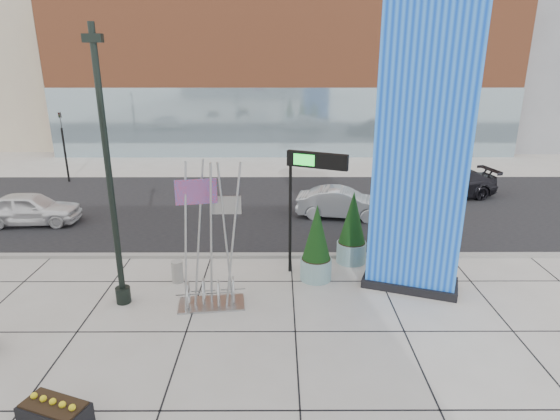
{
  "coord_description": "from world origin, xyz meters",
  "views": [
    {
      "loc": [
        0.54,
        -12.12,
        7.24
      ],
      "look_at": [
        0.59,
        2.0,
        2.53
      ],
      "focal_mm": 30.0,
      "sensor_mm": 36.0,
      "label": 1
    }
  ],
  "objects_px": {
    "concrete_bollard": "(177,272)",
    "lamp_post": "(112,200)",
    "blue_pylon": "(423,142)",
    "overhead_street_sign": "(313,169)",
    "car_silver_mid": "(342,203)",
    "public_art_sculpture": "(210,270)",
    "car_white_west": "(30,209)"
  },
  "relations": [
    {
      "from": "concrete_bollard",
      "to": "lamp_post",
      "type": "bearing_deg",
      "value": -135.32
    },
    {
      "from": "blue_pylon",
      "to": "lamp_post",
      "type": "xyz_separation_m",
      "value": [
        -9.05,
        -1.01,
        -1.49
      ]
    },
    {
      "from": "overhead_street_sign",
      "to": "car_silver_mid",
      "type": "height_order",
      "value": "overhead_street_sign"
    },
    {
      "from": "blue_pylon",
      "to": "public_art_sculpture",
      "type": "height_order",
      "value": "blue_pylon"
    },
    {
      "from": "public_art_sculpture",
      "to": "car_white_west",
      "type": "bearing_deg",
      "value": 134.98
    },
    {
      "from": "car_silver_mid",
      "to": "concrete_bollard",
      "type": "bearing_deg",
      "value": 145.88
    },
    {
      "from": "concrete_bollard",
      "to": "overhead_street_sign",
      "type": "bearing_deg",
      "value": 10.05
    },
    {
      "from": "public_art_sculpture",
      "to": "concrete_bollard",
      "type": "distance_m",
      "value": 2.19
    },
    {
      "from": "concrete_bollard",
      "to": "overhead_street_sign",
      "type": "xyz_separation_m",
      "value": [
        4.5,
        0.8,
        3.32
      ]
    },
    {
      "from": "lamp_post",
      "to": "car_silver_mid",
      "type": "bearing_deg",
      "value": 45.63
    },
    {
      "from": "lamp_post",
      "to": "overhead_street_sign",
      "type": "bearing_deg",
      "value": 20.2
    },
    {
      "from": "concrete_bollard",
      "to": "car_silver_mid",
      "type": "bearing_deg",
      "value": 45.84
    },
    {
      "from": "public_art_sculpture",
      "to": "overhead_street_sign",
      "type": "distance_m",
      "value": 4.66
    },
    {
      "from": "car_white_west",
      "to": "car_silver_mid",
      "type": "height_order",
      "value": "car_white_west"
    },
    {
      "from": "car_white_west",
      "to": "blue_pylon",
      "type": "bearing_deg",
      "value": -114.31
    },
    {
      "from": "lamp_post",
      "to": "car_silver_mid",
      "type": "distance_m",
      "value": 11.31
    },
    {
      "from": "public_art_sculpture",
      "to": "car_white_west",
      "type": "height_order",
      "value": "public_art_sculpture"
    },
    {
      "from": "public_art_sculpture",
      "to": "overhead_street_sign",
      "type": "bearing_deg",
      "value": 29.83
    },
    {
      "from": "public_art_sculpture",
      "to": "overhead_street_sign",
      "type": "xyz_separation_m",
      "value": [
        3.15,
        2.32,
        2.52
      ]
    },
    {
      "from": "public_art_sculpture",
      "to": "car_silver_mid",
      "type": "distance_m",
      "value": 9.45
    },
    {
      "from": "blue_pylon",
      "to": "public_art_sculpture",
      "type": "xyz_separation_m",
      "value": [
        -6.32,
        -1.17,
        -3.6
      ]
    },
    {
      "from": "car_silver_mid",
      "to": "car_white_west",
      "type": "bearing_deg",
      "value": 103.52
    },
    {
      "from": "blue_pylon",
      "to": "overhead_street_sign",
      "type": "bearing_deg",
      "value": -179.85
    },
    {
      "from": "blue_pylon",
      "to": "concrete_bollard",
      "type": "relative_size",
      "value": 13.29
    },
    {
      "from": "overhead_street_sign",
      "to": "car_white_west",
      "type": "bearing_deg",
      "value": -177.56
    },
    {
      "from": "overhead_street_sign",
      "to": "car_white_west",
      "type": "xyz_separation_m",
      "value": [
        -12.18,
        4.85,
        -2.98
      ]
    },
    {
      "from": "car_silver_mid",
      "to": "lamp_post",
      "type": "bearing_deg",
      "value": 145.67
    },
    {
      "from": "overhead_street_sign",
      "to": "car_silver_mid",
      "type": "distance_m",
      "value": 6.7
    },
    {
      "from": "blue_pylon",
      "to": "overhead_street_sign",
      "type": "relative_size",
      "value": 2.3
    },
    {
      "from": "car_silver_mid",
      "to": "blue_pylon",
      "type": "bearing_deg",
      "value": -158.75
    },
    {
      "from": "lamp_post",
      "to": "car_silver_mid",
      "type": "height_order",
      "value": "lamp_post"
    },
    {
      "from": "blue_pylon",
      "to": "car_white_west",
      "type": "bearing_deg",
      "value": 178.75
    }
  ]
}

